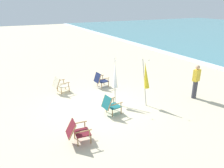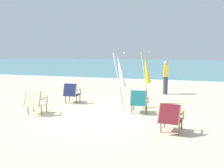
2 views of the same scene
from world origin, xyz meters
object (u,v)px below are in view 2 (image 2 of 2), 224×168
object	(u,v)px
beach_chair_back_left	(139,101)
person_near_chairs	(166,77)
umbrella_furled_yellow	(146,69)
beach_chair_back_right	(171,117)
umbrella_furled_white	(120,72)
beach_chair_front_left	(71,93)
beach_chair_far_center	(35,102)

from	to	relation	value
beach_chair_back_left	person_near_chairs	bearing A→B (deg)	84.73
beach_chair_back_left	person_near_chairs	distance (m)	4.33
umbrella_furled_yellow	beach_chair_back_left	bearing A→B (deg)	-87.11
beach_chair_back_left	beach_chair_back_right	xyz separation A→B (m)	(1.22, -1.83, -0.01)
umbrella_furled_white	beach_chair_front_left	bearing A→B (deg)	173.44
umbrella_furled_white	umbrella_furled_yellow	bearing A→B (deg)	54.93
beach_chair_far_center	beach_chair_back_right	bearing A→B (deg)	-7.97
beach_chair_back_right	umbrella_furled_white	bearing A→B (deg)	129.70
beach_chair_back_left	umbrella_furled_white	xyz separation A→B (m)	(-0.85, 0.66, 0.92)
umbrella_furled_yellow	beach_chair_front_left	bearing A→B (deg)	-163.74
beach_chair_back_left	umbrella_furled_white	distance (m)	1.42
beach_chair_front_left	beach_chair_back_right	bearing A→B (deg)	-33.14
beach_chair_far_center	umbrella_furled_yellow	world-z (taller)	umbrella_furled_yellow
umbrella_furled_white	person_near_chairs	distance (m)	3.87
beach_chair_front_left	umbrella_furled_white	bearing A→B (deg)	-6.56
beach_chair_back_left	beach_chair_front_left	size ratio (longest dim) A/B	0.99
beach_chair_back_right	beach_chair_far_center	xyz separation A→B (m)	(-4.47, 0.63, 0.00)
beach_chair_front_left	beach_chair_far_center	xyz separation A→B (m)	(-0.27, -2.12, -0.00)
beach_chair_far_center	umbrella_furled_white	xyz separation A→B (m)	(2.40, 1.87, 0.92)
beach_chair_back_right	beach_chair_front_left	xyz separation A→B (m)	(-4.20, 2.74, 0.01)
beach_chair_front_left	umbrella_furled_yellow	size ratio (longest dim) A/B	0.39
beach_chair_front_left	beach_chair_far_center	size ratio (longest dim) A/B	1.01
beach_chair_back_left	beach_chair_back_right	world-z (taller)	beach_chair_back_left
beach_chair_back_right	beach_chair_back_left	bearing A→B (deg)	123.66
beach_chair_back_right	umbrella_furled_yellow	world-z (taller)	umbrella_furled_yellow
beach_chair_back_left	beach_chair_far_center	bearing A→B (deg)	-159.61
beach_chair_far_center	umbrella_furled_yellow	xyz separation A→B (m)	(3.16, 2.96, 0.95)
beach_chair_far_center	beach_chair_front_left	bearing A→B (deg)	82.67
beach_chair_back_left	beach_chair_far_center	world-z (taller)	beach_chair_back_left
person_near_chairs	umbrella_furled_white	bearing A→B (deg)	-108.97
person_near_chairs	beach_chair_far_center	bearing A→B (deg)	-123.53
beach_chair_back_right	person_near_chairs	world-z (taller)	person_near_chairs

